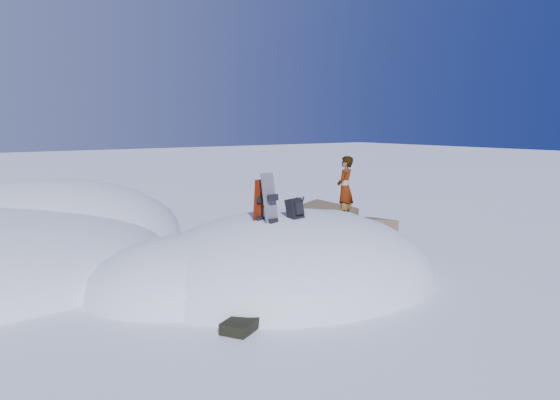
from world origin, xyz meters
TOP-DOWN VIEW (x-y plane):
  - ground at (0.00, 0.00)m, footprint 120.00×120.00m
  - snow_mound at (-0.17, 0.24)m, footprint 8.00×6.00m
  - rock_outcrop at (3.72, 3.01)m, footprint 4.68×4.41m
  - snowboard_red at (-0.91, -0.14)m, footprint 0.28×0.20m
  - snowboard_dark at (-0.82, -0.47)m, footprint 0.34×0.35m
  - backpack at (-0.24, -0.52)m, footprint 0.36×0.41m
  - gear_pile at (-2.55, -2.09)m, footprint 0.91×0.74m
  - person at (2.39, 0.81)m, footprint 0.73×0.65m

SIDE VIEW (x-z plane):
  - ground at x=0.00m, z-range 0.00..0.00m
  - snow_mound at x=-0.17m, z-range -1.50..1.50m
  - rock_outcrop at x=3.72m, z-range -0.82..0.85m
  - gear_pile at x=-2.55m, z-range 0.00..0.24m
  - snowboard_red at x=-0.91m, z-range 0.90..2.31m
  - snowboard_dark at x=-0.82m, z-range 0.80..2.46m
  - backpack at x=-0.24m, z-range 1.40..1.92m
  - person at x=2.39m, z-range 0.94..2.62m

